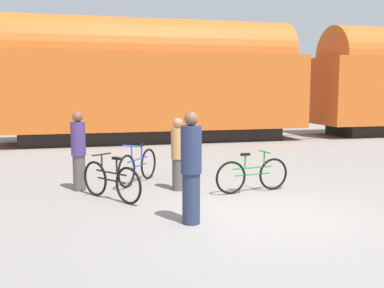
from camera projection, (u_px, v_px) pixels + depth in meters
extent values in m
plane|color=gray|center=(265.00, 217.00, 7.80)|extent=(80.00, 80.00, 0.00)
cube|color=black|center=(155.00, 135.00, 18.72)|extent=(10.54, 2.24, 0.55)
cube|color=#CC5B1E|center=(154.00, 91.00, 18.50)|extent=(12.55, 2.99, 3.04)
cylinder|color=#CC5B1E|center=(154.00, 54.00, 18.31)|extent=(11.55, 2.84, 2.84)
cube|color=#4C4238|center=(158.00, 143.00, 18.06)|extent=(52.31, 0.07, 0.01)
cube|color=#4C4238|center=(152.00, 139.00, 19.44)|extent=(52.31, 0.07, 0.01)
torus|color=black|center=(273.00, 174.00, 9.81)|extent=(0.70, 0.15, 0.70)
torus|color=black|center=(231.00, 178.00, 9.41)|extent=(0.70, 0.15, 0.70)
cylinder|color=#338C38|center=(253.00, 168.00, 9.59)|extent=(0.91, 0.17, 0.04)
cylinder|color=#338C38|center=(252.00, 174.00, 9.60)|extent=(0.83, 0.16, 0.04)
cylinder|color=#338C38|center=(245.00, 161.00, 9.50)|extent=(0.04, 0.04, 0.29)
cube|color=black|center=(245.00, 154.00, 9.48)|extent=(0.21, 0.11, 0.05)
cylinder|color=#338C38|center=(264.00, 159.00, 9.67)|extent=(0.04, 0.04, 0.33)
cylinder|color=#338C38|center=(264.00, 152.00, 9.65)|extent=(0.10, 0.46, 0.03)
torus|color=black|center=(95.00, 179.00, 9.25)|extent=(0.46, 0.63, 0.73)
torus|color=black|center=(128.00, 186.00, 8.59)|extent=(0.46, 0.63, 0.73)
cylinder|color=black|center=(111.00, 173.00, 8.90)|extent=(0.55, 0.76, 0.04)
cylinder|color=black|center=(111.00, 180.00, 8.92)|extent=(0.50, 0.69, 0.04)
cylinder|color=black|center=(117.00, 166.00, 8.76)|extent=(0.04, 0.04, 0.31)
cube|color=black|center=(116.00, 158.00, 8.74)|extent=(0.18, 0.21, 0.05)
cylinder|color=black|center=(102.00, 163.00, 9.06)|extent=(0.04, 0.04, 0.34)
cylinder|color=black|center=(102.00, 154.00, 9.04)|extent=(0.40, 0.29, 0.03)
torus|color=black|center=(127.00, 171.00, 10.01)|extent=(0.48, 0.64, 0.75)
torus|color=black|center=(148.00, 164.00, 10.99)|extent=(0.48, 0.64, 0.75)
cylinder|color=#3351B7|center=(138.00, 159.00, 10.48)|extent=(0.58, 0.78, 0.04)
cylinder|color=#3351B7|center=(138.00, 166.00, 10.49)|extent=(0.53, 0.71, 0.04)
cylinder|color=#3351B7|center=(142.00, 152.00, 10.63)|extent=(0.04, 0.04, 0.31)
cube|color=black|center=(141.00, 145.00, 10.61)|extent=(0.18, 0.21, 0.05)
cylinder|color=#3351B7|center=(132.00, 154.00, 10.18)|extent=(0.04, 0.04, 0.35)
cylinder|color=#3351B7|center=(131.00, 146.00, 10.16)|extent=(0.39, 0.30, 0.03)
cylinder|color=#514C47|center=(79.00, 173.00, 9.75)|extent=(0.27, 0.27, 0.78)
cylinder|color=#473370|center=(78.00, 139.00, 9.66)|extent=(0.31, 0.31, 0.72)
sphere|color=brown|center=(77.00, 117.00, 9.60)|extent=(0.22, 0.22, 0.22)
cylinder|color=#514C47|center=(178.00, 174.00, 9.77)|extent=(0.26, 0.26, 0.70)
cylinder|color=tan|center=(178.00, 143.00, 9.69)|extent=(0.30, 0.30, 0.66)
sphere|color=#A37556|center=(178.00, 123.00, 9.63)|extent=(0.22, 0.22, 0.22)
cylinder|color=#283351|center=(191.00, 198.00, 7.36)|extent=(0.29, 0.29, 0.85)
cylinder|color=navy|center=(191.00, 150.00, 7.26)|extent=(0.34, 0.34, 0.77)
sphere|color=brown|center=(191.00, 119.00, 7.20)|extent=(0.22, 0.22, 0.22)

